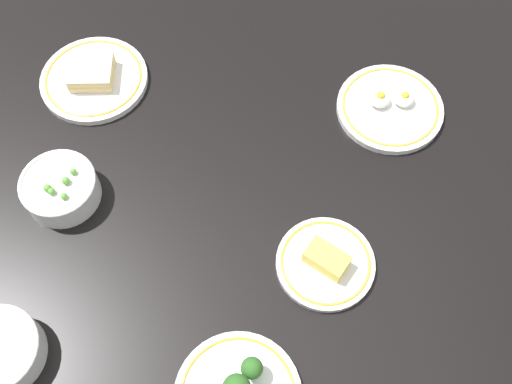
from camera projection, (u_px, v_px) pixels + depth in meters
dining_table at (256, 202)px, 112.07cm from camera, size 142.49×114.85×4.00cm
plate_eggs at (390, 107)px, 118.62cm from camera, size 21.30×21.30×4.51cm
plate_sandwich at (94, 78)px, 121.74cm from camera, size 22.04×22.04×4.58cm
plate_cheese at (326, 262)px, 103.05cm from camera, size 17.36×17.36×4.36cm
bowl_peas at (60, 188)px, 107.77cm from camera, size 13.93×13.93×6.62cm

